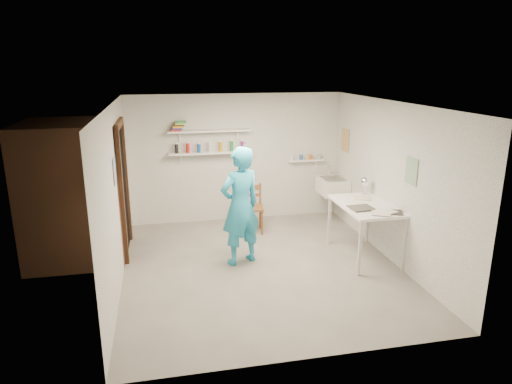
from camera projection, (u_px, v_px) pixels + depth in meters
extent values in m
cube|color=slate|center=(261.00, 267.00, 6.81)|extent=(4.00, 4.50, 0.02)
cube|color=silver|center=(262.00, 103.00, 6.15)|extent=(4.00, 4.50, 0.02)
cube|color=silver|center=(236.00, 158.00, 8.61)|extent=(4.00, 0.02, 2.40)
cube|color=silver|center=(313.00, 251.00, 4.35)|extent=(4.00, 0.02, 2.40)
cube|color=silver|center=(115.00, 198.00, 6.08)|extent=(0.02, 4.50, 2.40)
cube|color=silver|center=(392.00, 182.00, 6.88)|extent=(0.02, 4.50, 2.40)
cube|color=black|center=(123.00, 191.00, 7.13)|extent=(0.02, 0.90, 2.00)
cube|color=brown|center=(75.00, 191.00, 6.97)|extent=(1.40, 1.50, 2.10)
cube|color=brown|center=(119.00, 124.00, 6.85)|extent=(0.06, 1.05, 0.10)
cube|color=brown|center=(122.00, 200.00, 6.66)|extent=(0.06, 0.10, 2.00)
cube|color=brown|center=(126.00, 183.00, 7.60)|extent=(0.06, 0.10, 2.00)
cube|color=white|center=(210.00, 153.00, 8.34)|extent=(1.50, 0.22, 0.03)
cube|color=white|center=(209.00, 131.00, 8.24)|extent=(1.50, 0.22, 0.03)
cube|color=white|center=(305.00, 160.00, 8.81)|extent=(0.70, 0.14, 0.03)
cube|color=#334C7F|center=(115.00, 171.00, 6.04)|extent=(0.01, 0.28, 0.36)
cube|color=#995933|center=(345.00, 140.00, 8.47)|extent=(0.01, 0.34, 0.42)
cube|color=#3F724C|center=(411.00, 171.00, 6.27)|extent=(0.01, 0.30, 0.38)
cube|color=white|center=(333.00, 186.00, 8.56)|extent=(0.48, 0.60, 0.30)
imported|color=#29A5CD|center=(240.00, 206.00, 6.72)|extent=(0.77, 0.65, 1.79)
cylinder|color=beige|center=(243.00, 183.00, 6.85)|extent=(0.31, 0.16, 0.32)
cube|color=brown|center=(251.00, 208.00, 8.09)|extent=(0.47, 0.46, 0.92)
cube|color=white|center=(364.00, 231.00, 7.05)|extent=(0.77, 1.29, 0.86)
sphere|color=white|center=(366.00, 181.00, 7.40)|extent=(0.16, 0.16, 0.16)
cylinder|color=black|center=(177.00, 148.00, 8.20)|extent=(0.06, 0.06, 0.17)
cylinder|color=red|center=(188.00, 148.00, 8.24)|extent=(0.06, 0.06, 0.17)
cylinder|color=blue|center=(199.00, 148.00, 8.28)|extent=(0.06, 0.06, 0.17)
cylinder|color=white|center=(210.00, 147.00, 8.32)|extent=(0.06, 0.06, 0.17)
cylinder|color=orange|center=(221.00, 147.00, 8.36)|extent=(0.06, 0.06, 0.17)
cylinder|color=#268C3F|center=(231.00, 146.00, 8.40)|extent=(0.06, 0.06, 0.17)
cylinder|color=#8C268C|center=(242.00, 146.00, 8.44)|extent=(0.06, 0.06, 0.17)
cube|color=red|center=(176.00, 130.00, 8.11)|extent=(0.18, 0.14, 0.03)
cube|color=#1933A5|center=(177.00, 129.00, 8.11)|extent=(0.18, 0.14, 0.03)
cube|color=orange|center=(178.00, 127.00, 8.10)|extent=(0.18, 0.14, 0.03)
cube|color=black|center=(179.00, 125.00, 8.10)|extent=(0.18, 0.14, 0.03)
cube|color=yellow|center=(180.00, 124.00, 8.09)|extent=(0.18, 0.14, 0.03)
cube|color=#338C4C|center=(181.00, 122.00, 8.09)|extent=(0.18, 0.14, 0.03)
cylinder|color=silver|center=(295.00, 158.00, 8.75)|extent=(0.07, 0.07, 0.09)
cylinder|color=#335999|center=(302.00, 157.00, 8.78)|extent=(0.07, 0.07, 0.09)
cylinder|color=orange|center=(309.00, 157.00, 8.81)|extent=(0.07, 0.07, 0.09)
cylinder|color=#999999|center=(316.00, 157.00, 8.83)|extent=(0.07, 0.07, 0.09)
cube|color=silver|center=(366.00, 204.00, 6.93)|extent=(0.30, 0.22, 0.00)
cube|color=#4C4742|center=(366.00, 204.00, 6.93)|extent=(0.30, 0.22, 0.00)
cube|color=beige|center=(366.00, 204.00, 6.93)|extent=(0.30, 0.22, 0.00)
cube|color=#383330|center=(366.00, 204.00, 6.93)|extent=(0.30, 0.22, 0.00)
cube|color=silver|center=(366.00, 203.00, 6.93)|extent=(0.30, 0.22, 0.00)
cube|color=silver|center=(366.00, 203.00, 6.93)|extent=(0.30, 0.22, 0.00)
cube|color=#4C4742|center=(366.00, 203.00, 6.93)|extent=(0.30, 0.22, 0.00)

